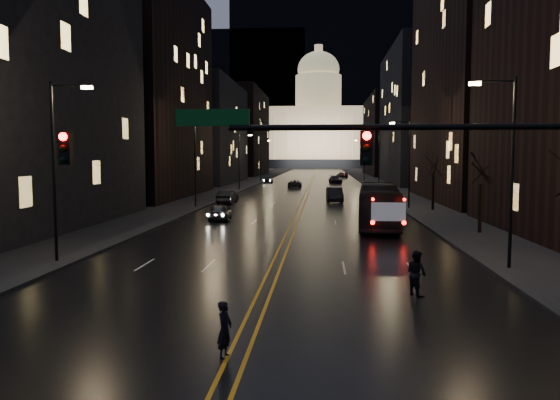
% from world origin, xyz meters
% --- Properties ---
extents(ground, '(900.00, 900.00, 0.00)m').
position_xyz_m(ground, '(0.00, 0.00, 0.00)').
color(ground, black).
rests_on(ground, ground).
extents(road, '(20.00, 320.00, 0.02)m').
position_xyz_m(road, '(0.00, 130.00, 0.01)').
color(road, black).
rests_on(road, ground).
extents(sidewalk_left, '(8.00, 320.00, 0.16)m').
position_xyz_m(sidewalk_left, '(-14.00, 130.00, 0.08)').
color(sidewalk_left, black).
rests_on(sidewalk_left, ground).
extents(sidewalk_right, '(8.00, 320.00, 0.16)m').
position_xyz_m(sidewalk_right, '(14.00, 130.00, 0.08)').
color(sidewalk_right, black).
rests_on(sidewalk_right, ground).
extents(center_line, '(0.62, 320.00, 0.01)m').
position_xyz_m(center_line, '(0.00, 130.00, 0.03)').
color(center_line, orange).
rests_on(center_line, road).
extents(building_left_mid, '(12.00, 30.00, 28.00)m').
position_xyz_m(building_left_mid, '(-21.00, 54.00, 14.00)').
color(building_left_mid, black).
rests_on(building_left_mid, ground).
extents(building_left_far, '(12.00, 34.00, 20.00)m').
position_xyz_m(building_left_far, '(-21.00, 92.00, 10.00)').
color(building_left_far, black).
rests_on(building_left_far, ground).
extents(building_left_dist, '(12.00, 40.00, 24.00)m').
position_xyz_m(building_left_dist, '(-21.00, 140.00, 12.00)').
color(building_left_dist, black).
rests_on(building_left_dist, ground).
extents(building_right_tall, '(12.00, 30.00, 38.00)m').
position_xyz_m(building_right_tall, '(21.00, 50.00, 19.00)').
color(building_right_tall, black).
rests_on(building_right_tall, ground).
extents(building_right_mid, '(12.00, 34.00, 26.00)m').
position_xyz_m(building_right_mid, '(21.00, 92.00, 13.00)').
color(building_right_mid, black).
rests_on(building_right_mid, ground).
extents(building_right_dist, '(12.00, 40.00, 22.00)m').
position_xyz_m(building_right_dist, '(21.00, 140.00, 11.00)').
color(building_right_dist, black).
rests_on(building_right_dist, ground).
extents(mountain_ridge, '(520.00, 60.00, 130.00)m').
position_xyz_m(mountain_ridge, '(40.00, 380.00, 65.00)').
color(mountain_ridge, black).
rests_on(mountain_ridge, ground).
extents(capitol, '(90.00, 50.00, 58.50)m').
position_xyz_m(capitol, '(0.00, 250.00, 17.15)').
color(capitol, black).
rests_on(capitol, ground).
extents(traffic_signal, '(17.29, 0.45, 7.00)m').
position_xyz_m(traffic_signal, '(5.91, -0.00, 5.10)').
color(traffic_signal, black).
rests_on(traffic_signal, ground).
extents(streetlamp_right_near, '(2.13, 0.25, 9.00)m').
position_xyz_m(streetlamp_right_near, '(10.81, 10.00, 5.08)').
color(streetlamp_right_near, black).
rests_on(streetlamp_right_near, ground).
extents(streetlamp_left_near, '(2.13, 0.25, 9.00)m').
position_xyz_m(streetlamp_left_near, '(-10.81, 10.00, 5.08)').
color(streetlamp_left_near, black).
rests_on(streetlamp_left_near, ground).
extents(streetlamp_right_mid, '(2.13, 0.25, 9.00)m').
position_xyz_m(streetlamp_right_mid, '(10.81, 40.00, 5.08)').
color(streetlamp_right_mid, black).
rests_on(streetlamp_right_mid, ground).
extents(streetlamp_left_mid, '(2.13, 0.25, 9.00)m').
position_xyz_m(streetlamp_left_mid, '(-10.81, 40.00, 5.08)').
color(streetlamp_left_mid, black).
rests_on(streetlamp_left_mid, ground).
extents(streetlamp_right_far, '(2.13, 0.25, 9.00)m').
position_xyz_m(streetlamp_right_far, '(10.81, 70.00, 5.08)').
color(streetlamp_right_far, black).
rests_on(streetlamp_right_far, ground).
extents(streetlamp_left_far, '(2.13, 0.25, 9.00)m').
position_xyz_m(streetlamp_left_far, '(-10.81, 70.00, 5.08)').
color(streetlamp_left_far, black).
rests_on(streetlamp_left_far, ground).
extents(streetlamp_right_dist, '(2.13, 0.25, 9.00)m').
position_xyz_m(streetlamp_right_dist, '(10.81, 100.00, 5.08)').
color(streetlamp_right_dist, black).
rests_on(streetlamp_right_dist, ground).
extents(streetlamp_left_dist, '(2.13, 0.25, 9.00)m').
position_xyz_m(streetlamp_left_dist, '(-10.81, 100.00, 5.08)').
color(streetlamp_left_dist, black).
rests_on(streetlamp_left_dist, ground).
extents(tree_right_mid, '(2.40, 2.40, 6.65)m').
position_xyz_m(tree_right_mid, '(13.00, 22.00, 4.53)').
color(tree_right_mid, black).
rests_on(tree_right_mid, ground).
extents(tree_right_far, '(2.40, 2.40, 6.65)m').
position_xyz_m(tree_right_far, '(13.00, 38.00, 4.53)').
color(tree_right_far, black).
rests_on(tree_right_far, ground).
extents(bus, '(3.76, 12.17, 3.34)m').
position_xyz_m(bus, '(6.49, 25.35, 1.67)').
color(bus, black).
rests_on(bus, ground).
extents(oncoming_car_a, '(1.95, 4.27, 1.42)m').
position_xyz_m(oncoming_car_a, '(-6.27, 28.77, 0.71)').
color(oncoming_car_a, black).
rests_on(oncoming_car_a, ground).
extents(oncoming_car_b, '(1.87, 4.76, 1.54)m').
position_xyz_m(oncoming_car_b, '(-8.50, 45.08, 0.77)').
color(oncoming_car_b, black).
rests_on(oncoming_car_b, ground).
extents(oncoming_car_c, '(2.26, 4.90, 1.36)m').
position_xyz_m(oncoming_car_c, '(-2.50, 77.72, 0.68)').
color(oncoming_car_c, black).
rests_on(oncoming_car_c, ground).
extents(oncoming_car_d, '(1.97, 4.45, 1.27)m').
position_xyz_m(oncoming_car_d, '(-8.50, 91.69, 0.64)').
color(oncoming_car_d, black).
rests_on(oncoming_car_d, ground).
extents(receding_car_a, '(2.03, 5.27, 1.71)m').
position_xyz_m(receding_car_a, '(3.66, 48.16, 0.86)').
color(receding_car_a, black).
rests_on(receding_car_a, ground).
extents(receding_car_b, '(1.84, 3.87, 1.28)m').
position_xyz_m(receding_car_b, '(8.50, 54.75, 0.64)').
color(receding_car_b, black).
rests_on(receding_car_b, ground).
extents(receding_car_c, '(2.79, 5.62, 1.57)m').
position_xyz_m(receding_car_c, '(4.77, 92.04, 0.78)').
color(receding_car_c, black).
rests_on(receding_car_c, ground).
extents(receding_car_d, '(3.14, 5.67, 1.50)m').
position_xyz_m(receding_car_d, '(7.16, 120.29, 0.75)').
color(receding_car_d, black).
rests_on(receding_car_d, ground).
extents(pedestrian_a, '(0.49, 0.63, 1.54)m').
position_xyz_m(pedestrian_a, '(-0.32, -2.00, 0.77)').
color(pedestrian_a, black).
rests_on(pedestrian_a, ground).
extents(pedestrian_b, '(0.85, 0.98, 1.77)m').
position_xyz_m(pedestrian_b, '(5.87, 5.00, 0.88)').
color(pedestrian_b, black).
rests_on(pedestrian_b, ground).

